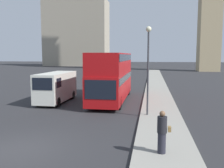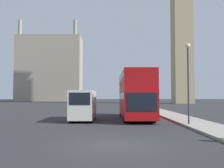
{
  "view_description": "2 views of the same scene",
  "coord_description": "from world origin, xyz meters",
  "px_view_note": "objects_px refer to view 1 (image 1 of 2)",
  "views": [
    {
      "loc": [
        5.73,
        -9.74,
        4.11
      ],
      "look_at": [
        2.49,
        10.49,
        1.75
      ],
      "focal_mm": 40.0,
      "sensor_mm": 36.0,
      "label": 1
    },
    {
      "loc": [
        -0.19,
        -11.14,
        2.17
      ],
      "look_at": [
        0.06,
        21.35,
        3.69
      ],
      "focal_mm": 40.0,
      "sensor_mm": 36.0,
      "label": 2
    }
  ],
  "objects_px": {
    "red_double_decker_bus": "(112,75)",
    "street_lamp": "(148,58)",
    "pedestrian": "(162,132)",
    "white_van": "(56,87)"
  },
  "relations": [
    {
      "from": "street_lamp",
      "to": "pedestrian",
      "type": "bearing_deg",
      "value": -83.88
    },
    {
      "from": "pedestrian",
      "to": "white_van",
      "type": "bearing_deg",
      "value": 129.48
    },
    {
      "from": "red_double_decker_bus",
      "to": "street_lamp",
      "type": "relative_size",
      "value": 1.76
    },
    {
      "from": "white_van",
      "to": "pedestrian",
      "type": "height_order",
      "value": "white_van"
    },
    {
      "from": "pedestrian",
      "to": "red_double_decker_bus",
      "type": "bearing_deg",
      "value": 108.28
    },
    {
      "from": "red_double_decker_bus",
      "to": "white_van",
      "type": "relative_size",
      "value": 1.81
    },
    {
      "from": "red_double_decker_bus",
      "to": "pedestrian",
      "type": "xyz_separation_m",
      "value": [
        4.02,
        -12.15,
        -1.37
      ]
    },
    {
      "from": "red_double_decker_bus",
      "to": "white_van",
      "type": "height_order",
      "value": "red_double_decker_bus"
    },
    {
      "from": "street_lamp",
      "to": "red_double_decker_bus",
      "type": "bearing_deg",
      "value": 120.76
    },
    {
      "from": "red_double_decker_bus",
      "to": "pedestrian",
      "type": "relative_size",
      "value": 5.85
    }
  ]
}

